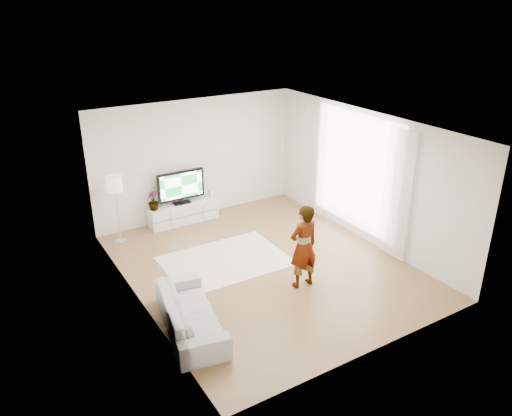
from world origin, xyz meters
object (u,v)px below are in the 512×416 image
player (304,247)px  floor_lamp (115,187)px  rug (225,261)px  sofa (190,312)px  media_console (183,213)px  television (181,186)px

player → floor_lamp: size_ratio=1.05×
rug → sofa: sofa is taller
player → sofa: 2.34m
media_console → player: (0.72, -3.72, 0.57)m
rug → player: bearing=-63.1°
rug → floor_lamp: size_ratio=1.61×
rug → floor_lamp: floor_lamp is taller
media_console → player: 3.84m
television → floor_lamp: 1.64m
rug → player: size_ratio=1.52×
television → rug: size_ratio=0.47×
media_console → television: bearing=90.0°
floor_lamp → media_console: bearing=8.4°
media_console → rug: bearing=-91.5°
player → sofa: (-2.28, -0.11, -0.51)m
media_console → sofa: 4.14m
media_console → rug: (-0.06, -2.19, -0.22)m
sofa → floor_lamp: floor_lamp is taller
sofa → floor_lamp: (-0.02, 3.60, 0.98)m
television → player: 3.82m
television → rug: (-0.06, -2.22, -0.88)m
television → player: (0.72, -3.75, -0.09)m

